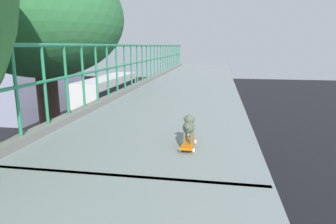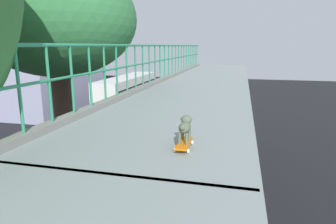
% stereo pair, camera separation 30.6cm
% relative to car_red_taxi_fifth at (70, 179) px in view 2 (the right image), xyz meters
% --- Properties ---
extents(car_red_taxi_fifth, '(1.93, 4.30, 1.57)m').
position_rel_car_red_taxi_fifth_xyz_m(car_red_taxi_fifth, '(0.00, 0.00, 0.00)').
color(car_red_taxi_fifth, red).
rests_on(car_red_taxi_fifth, ground).
extents(car_silver_sixth, '(1.80, 3.85, 1.32)m').
position_rel_car_red_taxi_fifth_xyz_m(car_silver_sixth, '(-3.54, 3.48, -0.03)').
color(car_silver_sixth, '#B0BCC1').
rests_on(car_silver_sixth, ground).
extents(city_bus, '(2.53, 11.56, 3.57)m').
position_rel_car_red_taxi_fifth_xyz_m(city_bus, '(-3.72, 16.83, 1.31)').
color(city_bus, white).
rests_on(city_bus, ground).
extents(roadside_tree_mid, '(4.55, 4.55, 8.96)m').
position_rel_car_red_taxi_fifth_xyz_m(roadside_tree_mid, '(2.13, -3.25, 6.50)').
color(roadside_tree_mid, '#4B352D').
rests_on(roadside_tree_mid, ground).
extents(toy_skateboard, '(0.19, 0.49, 0.08)m').
position_rel_car_red_taxi_fifth_xyz_m(toy_skateboard, '(6.69, -7.64, 4.73)').
color(toy_skateboard, orange).
rests_on(toy_skateboard, overpass_deck).
extents(small_dog, '(0.15, 0.38, 0.31)m').
position_rel_car_red_taxi_fifth_xyz_m(small_dog, '(6.69, -7.58, 4.94)').
color(small_dog, '#5A6551').
rests_on(small_dog, toy_skateboard).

